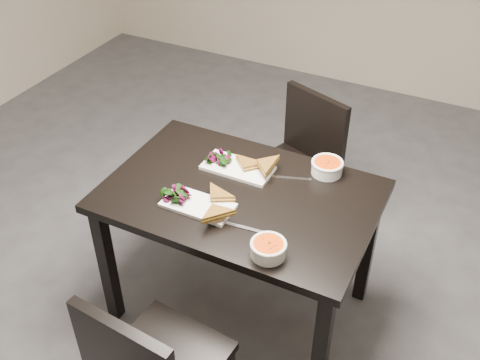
% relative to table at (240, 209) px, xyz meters
% --- Properties ---
extents(ground, '(5.00, 5.00, 0.00)m').
position_rel_table_xyz_m(ground, '(-0.19, 0.17, -0.65)').
color(ground, '#47474C').
rests_on(ground, ground).
extents(table, '(1.20, 0.80, 0.75)m').
position_rel_table_xyz_m(table, '(0.00, 0.00, 0.00)').
color(table, black).
rests_on(table, ground).
extents(chair_far, '(0.54, 0.54, 0.85)m').
position_rel_table_xyz_m(chair_far, '(0.02, 0.73, -0.17)').
color(chair_far, black).
rests_on(chair_far, ground).
extents(plate_near, '(0.31, 0.15, 0.02)m').
position_rel_table_xyz_m(plate_near, '(-0.12, -0.17, 0.11)').
color(plate_near, white).
rests_on(plate_near, table).
extents(sandwich_near, '(0.19, 0.18, 0.05)m').
position_rel_table_xyz_m(sandwich_near, '(-0.05, -0.15, 0.14)').
color(sandwich_near, '#8F5E1E').
rests_on(sandwich_near, plate_near).
extents(salad_near, '(0.10, 0.09, 0.04)m').
position_rel_table_xyz_m(salad_near, '(-0.22, -0.17, 0.14)').
color(salad_near, black).
rests_on(salad_near, plate_near).
extents(soup_bowl_near, '(0.14, 0.14, 0.06)m').
position_rel_table_xyz_m(soup_bowl_near, '(0.27, -0.30, 0.14)').
color(soup_bowl_near, white).
rests_on(soup_bowl_near, table).
extents(cutlery_near, '(0.18, 0.03, 0.00)m').
position_rel_table_xyz_m(cutlery_near, '(0.13, -0.20, 0.10)').
color(cutlery_near, silver).
rests_on(cutlery_near, table).
extents(plate_far, '(0.33, 0.16, 0.02)m').
position_rel_table_xyz_m(plate_far, '(-0.09, 0.15, 0.11)').
color(plate_far, white).
rests_on(plate_far, table).
extents(sandwich_far, '(0.20, 0.20, 0.05)m').
position_rel_table_xyz_m(sandwich_far, '(-0.02, 0.14, 0.14)').
color(sandwich_far, '#8F5E1E').
rests_on(sandwich_far, plate_far).
extents(salad_far, '(0.10, 0.09, 0.05)m').
position_rel_table_xyz_m(salad_far, '(-0.19, 0.15, 0.14)').
color(salad_far, black).
rests_on(salad_far, plate_far).
extents(soup_bowl_far, '(0.15, 0.15, 0.07)m').
position_rel_table_xyz_m(soup_bowl_far, '(0.30, 0.31, 0.14)').
color(soup_bowl_far, white).
rests_on(soup_bowl_far, table).
extents(cutlery_far, '(0.18, 0.07, 0.00)m').
position_rel_table_xyz_m(cutlery_far, '(0.17, 0.20, 0.10)').
color(cutlery_far, silver).
rests_on(cutlery_far, table).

